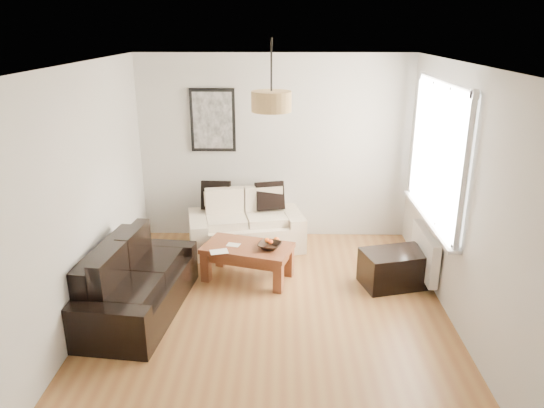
{
  "coord_description": "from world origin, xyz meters",
  "views": [
    {
      "loc": [
        0.11,
        -4.8,
        2.95
      ],
      "look_at": [
        0.0,
        0.6,
        1.05
      ],
      "focal_mm": 33.79,
      "sensor_mm": 36.0,
      "label": 1
    }
  ],
  "objects_px": {
    "ottoman": "(394,268)",
    "loveseat_cream": "(246,221)",
    "coffee_table": "(248,262)",
    "sofa_leather": "(137,280)"
  },
  "relations": [
    {
      "from": "ottoman",
      "to": "loveseat_cream",
      "type": "bearing_deg",
      "value": 149.56
    },
    {
      "from": "loveseat_cream",
      "to": "sofa_leather",
      "type": "distance_m",
      "value": 2.02
    },
    {
      "from": "loveseat_cream",
      "to": "sofa_leather",
      "type": "relative_size",
      "value": 0.89
    },
    {
      "from": "loveseat_cream",
      "to": "ottoman",
      "type": "relative_size",
      "value": 2.05
    },
    {
      "from": "coffee_table",
      "to": "ottoman",
      "type": "bearing_deg",
      "value": -4.47
    },
    {
      "from": "loveseat_cream",
      "to": "coffee_table",
      "type": "bearing_deg",
      "value": -96.88
    },
    {
      "from": "sofa_leather",
      "to": "coffee_table",
      "type": "xyz_separation_m",
      "value": [
        1.13,
        0.79,
        -0.16
      ]
    },
    {
      "from": "ottoman",
      "to": "coffee_table",
      "type": "bearing_deg",
      "value": 175.53
    },
    {
      "from": "loveseat_cream",
      "to": "ottoman",
      "type": "height_order",
      "value": "loveseat_cream"
    },
    {
      "from": "sofa_leather",
      "to": "coffee_table",
      "type": "distance_m",
      "value": 1.39
    }
  ]
}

